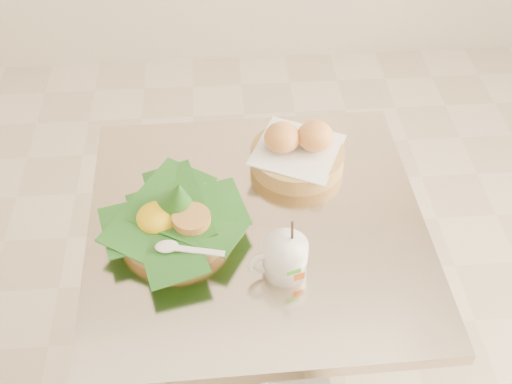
{
  "coord_description": "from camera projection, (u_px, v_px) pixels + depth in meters",
  "views": [
    {
      "loc": [
        0.12,
        -0.89,
        1.73
      ],
      "look_at": [
        0.18,
        0.03,
        0.82
      ],
      "focal_mm": 45.0,
      "sensor_mm": 36.0,
      "label": 1
    }
  ],
  "objects": [
    {
      "name": "rice_basket",
      "position": [
        174.0,
        217.0,
        1.29
      ],
      "size": [
        0.29,
        0.29,
        0.15
      ],
      "rotation": [
        0.0,
        0.0,
        0.08
      ],
      "color": "tan",
      "rests_on": "cafe_table"
    },
    {
      "name": "cafe_table",
      "position": [
        257.0,
        287.0,
        1.49
      ],
      "size": [
        0.71,
        0.71,
        0.75
      ],
      "rotation": [
        0.0,
        0.0,
        0.02
      ],
      "color": "gray",
      "rests_on": "floor"
    },
    {
      "name": "coffee_mug",
      "position": [
        284.0,
        257.0,
        1.22
      ],
      "size": [
        0.12,
        0.09,
        0.15
      ],
      "rotation": [
        0.0,
        0.0,
        0.28
      ],
      "color": "white",
      "rests_on": "cafe_table"
    },
    {
      "name": "bread_basket",
      "position": [
        297.0,
        151.0,
        1.44
      ],
      "size": [
        0.24,
        0.24,
        0.11
      ],
      "rotation": [
        0.0,
        0.0,
        0.36
      ],
      "color": "tan",
      "rests_on": "cafe_table"
    }
  ]
}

